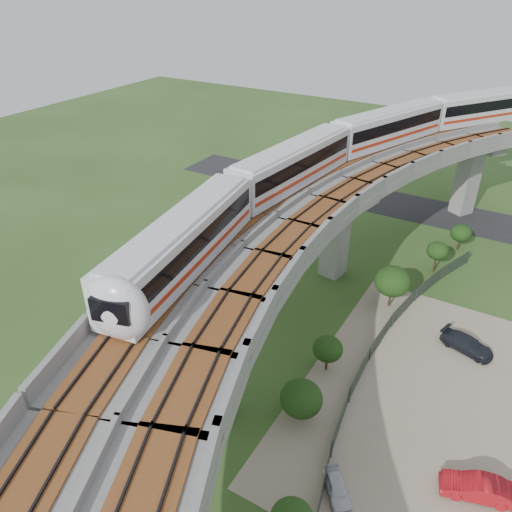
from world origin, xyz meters
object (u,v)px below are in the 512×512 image
at_px(car_dark, 467,344).
at_px(car_white, 337,488).
at_px(car_red, 478,488).
at_px(metro_train, 359,150).

bearing_deg(car_dark, car_white, -177.24).
bearing_deg(car_red, metro_train, -157.79).
height_order(car_red, car_dark, car_red).
bearing_deg(car_white, car_dark, 38.58).
relative_size(car_white, car_dark, 0.73).
bearing_deg(car_white, metro_train, 72.24).
relative_size(metro_train, car_red, 14.37).
xyz_separation_m(metro_train, car_dark, (13.11, -7.43, -11.66)).
xyz_separation_m(metro_train, car_white, (9.05, -24.51, -11.75)).
distance_m(car_red, car_dark, 13.36).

